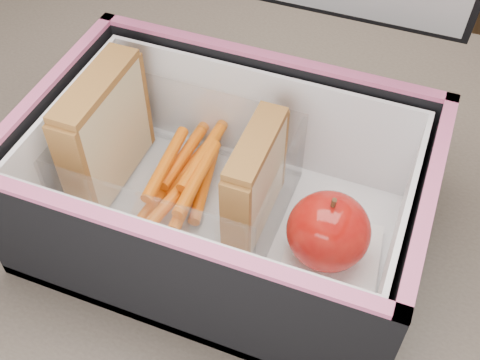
# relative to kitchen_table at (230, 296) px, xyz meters

# --- Properties ---
(kitchen_table) EXTENTS (1.20, 0.80, 0.75)m
(kitchen_table) POSITION_rel_kitchen_table_xyz_m (0.00, 0.00, 0.00)
(kitchen_table) COLOR brown
(kitchen_table) RESTS_ON ground
(lunch_bag) EXTENTS (0.32, 0.30, 0.31)m
(lunch_bag) POSITION_rel_kitchen_table_xyz_m (-0.01, 0.01, 0.16)
(lunch_bag) COLOR black
(lunch_bag) RESTS_ON kitchen_table
(plastic_tub) EXTENTS (0.18, 0.13, 0.08)m
(plastic_tub) POSITION_rel_kitchen_table_xyz_m (-0.05, 0.02, 0.14)
(plastic_tub) COLOR white
(plastic_tub) RESTS_ON lunch_bag
(sandwich_left) EXTENTS (0.03, 0.10, 0.11)m
(sandwich_left) POSITION_rel_kitchen_table_xyz_m (-0.12, 0.02, 0.16)
(sandwich_left) COLOR #D9BF82
(sandwich_left) RESTS_ON plastic_tub
(sandwich_right) EXTENTS (0.02, 0.09, 0.10)m
(sandwich_right) POSITION_rel_kitchen_table_xyz_m (0.01, 0.02, 0.16)
(sandwich_right) COLOR #D9BF82
(sandwich_right) RESTS_ON plastic_tub
(carrot_sticks) EXTENTS (0.06, 0.14, 0.03)m
(carrot_sticks) POSITION_rel_kitchen_table_xyz_m (-0.05, 0.03, 0.12)
(carrot_sticks) COLOR #E95C07
(carrot_sticks) RESTS_ON plastic_tub
(paper_napkin) EXTENTS (0.08, 0.09, 0.01)m
(paper_napkin) POSITION_rel_kitchen_table_xyz_m (0.09, 0.01, 0.11)
(paper_napkin) COLOR white
(paper_napkin) RESTS_ON lunch_bag
(red_apple) EXTENTS (0.08, 0.08, 0.07)m
(red_apple) POSITION_rel_kitchen_table_xyz_m (0.08, 0.00, 0.14)
(red_apple) COLOR #8D0303
(red_apple) RESTS_ON paper_napkin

